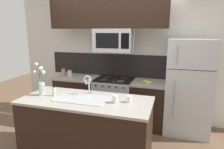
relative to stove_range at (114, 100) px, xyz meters
The scene contains 19 objects.
ground_plane 1.01m from the stove_range, 90.00° to the right, with size 10.00×10.00×0.00m, color brown.
rear_partition 0.97m from the stove_range, 51.72° to the left, with size 5.20×0.10×2.60m, color silver.
splash_band 0.76m from the stove_range, 90.00° to the left, with size 3.13×0.01×0.48m, color black.
back_counter_left 0.81m from the stove_range, behind, with size 0.90×0.65×0.91m.
back_counter_right 0.70m from the stove_range, ahead, with size 0.67×0.65×0.91m.
stove_range is the anchor object (origin of this frame).
microwave 1.24m from the stove_range, 89.84° to the right, with size 0.74×0.40×0.44m.
upper_cabinet_band 1.76m from the stove_range, 156.54° to the right, with size 2.27×0.34×0.60m, color black.
refrigerator 1.47m from the stove_range, ahead, with size 0.79×0.74×1.74m.
storage_jar_tall 1.27m from the stove_range, behind, with size 0.09×0.09×0.18m.
storage_jar_medium 1.14m from the stove_range, behind, with size 0.10×0.10×0.14m.
banana_bunch 0.83m from the stove_range, ahead, with size 0.19×0.12×0.08m.
island_counter 1.25m from the stove_range, 92.86° to the right, with size 1.91×0.85×0.91m.
kitchen_sink 1.31m from the stove_range, 95.34° to the right, with size 0.76×0.44×0.16m.
sink_faucet 1.22m from the stove_range, 96.42° to the right, with size 0.14×0.14×0.31m.
dish_soap_bottle 1.47m from the stove_range, 114.89° to the right, with size 0.06×0.05×0.16m.
drinking_glass 1.41m from the stove_range, 72.86° to the right, with size 0.08×0.08×0.10m.
spare_glass 1.41m from the stove_range, 64.36° to the right, with size 0.07×0.07×0.09m.
flower_vase 1.62m from the stove_range, 121.20° to the right, with size 0.20×0.14×0.50m.
Camera 1 is at (1.12, -2.86, 1.89)m, focal length 32.00 mm.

